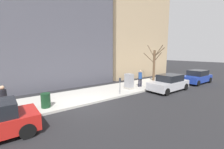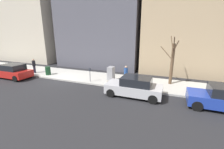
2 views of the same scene
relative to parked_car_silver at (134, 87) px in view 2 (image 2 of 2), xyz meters
The scene contains 11 objects.
ground_plane 8.06m from the parked_car_silver, 82.53° to the left, with size 120.00×120.00×0.00m, color #232326.
sidewalk 8.55m from the parked_car_silver, 69.07° to the left, with size 4.00×36.00×0.15m, color #B2AFA8.
parked_car_silver is the anchor object (origin of this frame).
parked_car_red 13.26m from the parked_car_silver, 90.39° to the left, with size 1.93×4.21×1.52m.
parking_meter 4.93m from the parked_car_silver, 72.35° to the left, with size 0.14×0.10×1.35m.
utility_box 3.70m from the parked_car_silver, 50.67° to the left, with size 0.83×0.61×1.43m.
bare_tree 4.64m from the parked_car_silver, 34.70° to the right, with size 2.02×1.49×4.30m.
trash_bin 10.53m from the parked_car_silver, 79.36° to the left, with size 0.56×0.56×0.90m, color #14381E.
pedestrian_near_meter 2.71m from the parked_car_silver, 30.39° to the left, with size 0.36×0.40×1.66m.
pedestrian_midblock 12.61m from the parked_car_silver, 80.85° to the left, with size 0.36×0.39×1.66m.
office_tower_right 24.94m from the parked_car_silver, 59.45° to the left, with size 11.27×11.27×15.33m, color #BCB29E.
Camera 2 is at (-11.65, -10.31, 4.69)m, focal length 24.00 mm.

